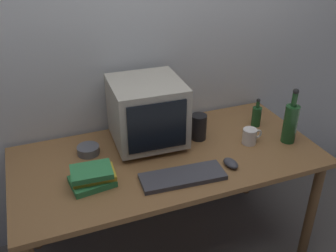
{
  "coord_description": "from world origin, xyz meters",
  "views": [
    {
      "loc": [
        -0.63,
        -1.62,
        1.87
      ],
      "look_at": [
        0.0,
        0.0,
        0.9
      ],
      "focal_mm": 41.07,
      "sensor_mm": 36.0,
      "label": 1
    }
  ],
  "objects_px": {
    "computer_mouse": "(231,163)",
    "metal_canister": "(199,127)",
    "bottle_tall": "(291,122)",
    "book_stack": "(92,177)",
    "mug": "(250,136)",
    "keyboard": "(183,177)",
    "crt_monitor": "(147,112)",
    "cd_spindle": "(88,150)",
    "bottle_short": "(257,116)"
  },
  "relations": [
    {
      "from": "computer_mouse",
      "to": "bottle_short",
      "type": "distance_m",
      "value": 0.49
    },
    {
      "from": "bottle_tall",
      "to": "metal_canister",
      "type": "bearing_deg",
      "value": 155.27
    },
    {
      "from": "keyboard",
      "to": "bottle_tall",
      "type": "distance_m",
      "value": 0.72
    },
    {
      "from": "mug",
      "to": "crt_monitor",
      "type": "bearing_deg",
      "value": 157.79
    },
    {
      "from": "bottle_short",
      "to": "computer_mouse",
      "type": "bearing_deg",
      "value": -137.48
    },
    {
      "from": "mug",
      "to": "cd_spindle",
      "type": "bearing_deg",
      "value": 165.77
    },
    {
      "from": "keyboard",
      "to": "bottle_tall",
      "type": "height_order",
      "value": "bottle_tall"
    },
    {
      "from": "cd_spindle",
      "to": "mug",
      "type": "bearing_deg",
      "value": -14.23
    },
    {
      "from": "computer_mouse",
      "to": "metal_canister",
      "type": "distance_m",
      "value": 0.32
    },
    {
      "from": "crt_monitor",
      "to": "bottle_tall",
      "type": "relative_size",
      "value": 1.23
    },
    {
      "from": "bottle_tall",
      "to": "mug",
      "type": "xyz_separation_m",
      "value": [
        -0.22,
        0.06,
        -0.08
      ]
    },
    {
      "from": "computer_mouse",
      "to": "bottle_short",
      "type": "bearing_deg",
      "value": 36.14
    },
    {
      "from": "mug",
      "to": "cd_spindle",
      "type": "height_order",
      "value": "mug"
    },
    {
      "from": "crt_monitor",
      "to": "keyboard",
      "type": "bearing_deg",
      "value": -82.62
    },
    {
      "from": "bottle_short",
      "to": "book_stack",
      "type": "xyz_separation_m",
      "value": [
        -1.05,
        -0.22,
        -0.03
      ]
    },
    {
      "from": "bottle_tall",
      "to": "book_stack",
      "type": "distance_m",
      "value": 1.13
    },
    {
      "from": "keyboard",
      "to": "cd_spindle",
      "type": "distance_m",
      "value": 0.55
    },
    {
      "from": "crt_monitor",
      "to": "metal_canister",
      "type": "xyz_separation_m",
      "value": [
        0.29,
        -0.07,
        -0.12
      ]
    },
    {
      "from": "computer_mouse",
      "to": "metal_canister",
      "type": "height_order",
      "value": "metal_canister"
    },
    {
      "from": "crt_monitor",
      "to": "bottle_tall",
      "type": "xyz_separation_m",
      "value": [
        0.75,
        -0.28,
        -0.07
      ]
    },
    {
      "from": "keyboard",
      "to": "mug",
      "type": "relative_size",
      "value": 3.5
    },
    {
      "from": "cd_spindle",
      "to": "metal_canister",
      "type": "relative_size",
      "value": 0.8
    },
    {
      "from": "crt_monitor",
      "to": "book_stack",
      "type": "distance_m",
      "value": 0.48
    },
    {
      "from": "bottle_tall",
      "to": "book_stack",
      "type": "bearing_deg",
      "value": 179.53
    },
    {
      "from": "bottle_tall",
      "to": "metal_canister",
      "type": "relative_size",
      "value": 2.18
    },
    {
      "from": "computer_mouse",
      "to": "bottle_short",
      "type": "xyz_separation_m",
      "value": [
        0.36,
        0.33,
        0.05
      ]
    },
    {
      "from": "mug",
      "to": "book_stack",
      "type": "bearing_deg",
      "value": -176.78
    },
    {
      "from": "computer_mouse",
      "to": "mug",
      "type": "distance_m",
      "value": 0.27
    },
    {
      "from": "keyboard",
      "to": "computer_mouse",
      "type": "distance_m",
      "value": 0.27
    },
    {
      "from": "crt_monitor",
      "to": "computer_mouse",
      "type": "height_order",
      "value": "crt_monitor"
    },
    {
      "from": "keyboard",
      "to": "computer_mouse",
      "type": "height_order",
      "value": "computer_mouse"
    },
    {
      "from": "computer_mouse",
      "to": "mug",
      "type": "relative_size",
      "value": 0.83
    },
    {
      "from": "metal_canister",
      "to": "crt_monitor",
      "type": "bearing_deg",
      "value": 167.22
    },
    {
      "from": "book_stack",
      "to": "mug",
      "type": "distance_m",
      "value": 0.91
    },
    {
      "from": "crt_monitor",
      "to": "book_stack",
      "type": "xyz_separation_m",
      "value": [
        -0.37,
        -0.27,
        -0.15
      ]
    },
    {
      "from": "bottle_short",
      "to": "cd_spindle",
      "type": "bearing_deg",
      "value": 176.86
    },
    {
      "from": "crt_monitor",
      "to": "bottle_tall",
      "type": "bearing_deg",
      "value": -20.36
    },
    {
      "from": "crt_monitor",
      "to": "cd_spindle",
      "type": "distance_m",
      "value": 0.38
    },
    {
      "from": "book_stack",
      "to": "mug",
      "type": "xyz_separation_m",
      "value": [
        0.91,
        0.05,
        0.0
      ]
    },
    {
      "from": "mug",
      "to": "metal_canister",
      "type": "xyz_separation_m",
      "value": [
        -0.25,
        0.15,
        0.03
      ]
    },
    {
      "from": "cd_spindle",
      "to": "computer_mouse",
      "type": "bearing_deg",
      "value": -30.08
    },
    {
      "from": "bottle_tall",
      "to": "keyboard",
      "type": "bearing_deg",
      "value": -171.02
    },
    {
      "from": "book_stack",
      "to": "metal_canister",
      "type": "relative_size",
      "value": 1.51
    },
    {
      "from": "crt_monitor",
      "to": "bottle_tall",
      "type": "distance_m",
      "value": 0.81
    },
    {
      "from": "crt_monitor",
      "to": "bottle_short",
      "type": "height_order",
      "value": "crt_monitor"
    },
    {
      "from": "bottle_tall",
      "to": "mug",
      "type": "relative_size",
      "value": 2.73
    },
    {
      "from": "bottle_short",
      "to": "book_stack",
      "type": "relative_size",
      "value": 0.81
    },
    {
      "from": "computer_mouse",
      "to": "cd_spindle",
      "type": "distance_m",
      "value": 0.77
    },
    {
      "from": "cd_spindle",
      "to": "metal_canister",
      "type": "bearing_deg",
      "value": -6.23
    },
    {
      "from": "bottle_short",
      "to": "mug",
      "type": "xyz_separation_m",
      "value": [
        -0.15,
        -0.17,
        -0.02
      ]
    }
  ]
}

